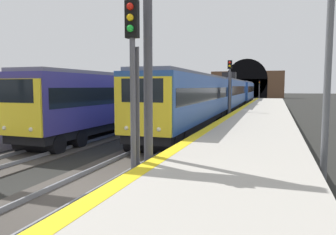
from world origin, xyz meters
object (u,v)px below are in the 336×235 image
at_px(train_main_approaching, 229,93).
at_px(train_adjacent_platform, 187,94).
at_px(overhead_signal_gantry, 29,15).
at_px(catenary_mast_near, 328,56).
at_px(railway_signal_far, 259,89).
at_px(railway_signal_near, 133,81).
at_px(railway_signal_mid, 230,87).

bearing_deg(train_main_approaching, train_adjacent_platform, -66.64).
bearing_deg(overhead_signal_gantry, catenary_mast_near, -77.27).
relative_size(train_main_approaching, train_adjacent_platform, 1.01).
xyz_separation_m(overhead_signal_gantry, catenary_mast_near, (2.21, -9.80, -1.50)).
relative_size(train_main_approaching, catenary_mast_near, 7.01).
bearing_deg(train_main_approaching, overhead_signal_gantry, -5.22).
xyz_separation_m(train_adjacent_platform, catenary_mast_near, (-28.32, -12.29, 1.87)).
bearing_deg(train_adjacent_platform, railway_signal_far, 172.18).
xyz_separation_m(railway_signal_near, railway_signal_mid, (20.55, -0.00, -0.18)).
bearing_deg(train_adjacent_platform, train_main_approaching, 115.42).
distance_m(railway_signal_near, overhead_signal_gantry, 4.96).
xyz_separation_m(train_adjacent_platform, railway_signal_mid, (-10.79, -6.80, 0.88)).
bearing_deg(train_adjacent_platform, catenary_mast_near, 24.65).
xyz_separation_m(train_adjacent_platform, railway_signal_near, (-31.34, -6.80, 1.06)).
height_order(train_main_approaching, catenary_mast_near, catenary_mast_near).
distance_m(railway_signal_near, railway_signal_far, 74.24).
bearing_deg(train_main_approaching, railway_signal_near, 2.23).
relative_size(train_adjacent_platform, railway_signal_far, 12.21).
height_order(train_main_approaching, overhead_signal_gantry, overhead_signal_gantry).
xyz_separation_m(train_main_approaching, overhead_signal_gantry, (-32.77, 2.49, 3.36)).
bearing_deg(train_adjacent_platform, railway_signal_near, 13.44).
height_order(train_adjacent_platform, railway_signal_near, railway_signal_near).
bearing_deg(railway_signal_far, train_adjacent_platform, -9.01).
relative_size(railway_signal_mid, railway_signal_far, 1.18).
relative_size(train_main_approaching, railway_signal_far, 12.34).
height_order(railway_signal_far, catenary_mast_near, catenary_mast_near).
bearing_deg(train_main_approaching, railway_signal_mid, 7.08).
xyz_separation_m(train_adjacent_platform, overhead_signal_gantry, (-30.53, -2.49, 3.37)).
bearing_deg(overhead_signal_gantry, train_main_approaching, -4.35).
relative_size(train_main_approaching, overhead_signal_gantry, 6.27).
height_order(railway_signal_mid, railway_signal_far, railway_signal_mid).
bearing_deg(railway_signal_mid, railway_signal_near, 0.00).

